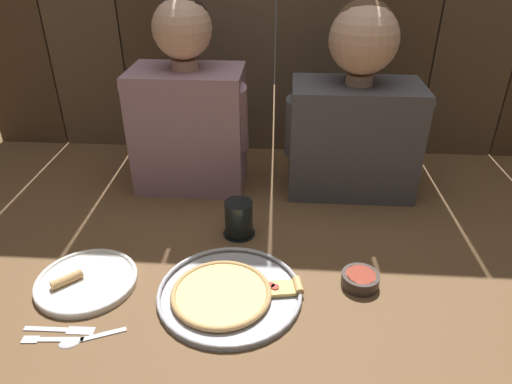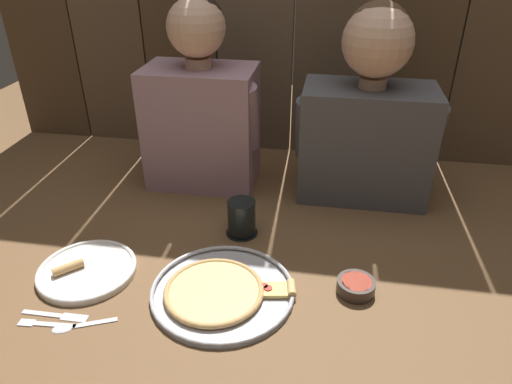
% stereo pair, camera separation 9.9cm
% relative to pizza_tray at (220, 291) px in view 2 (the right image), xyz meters
% --- Properties ---
extents(ground_plane, '(3.20, 3.20, 0.00)m').
position_rel_pizza_tray_xyz_m(ground_plane, '(0.08, 0.09, -0.01)').
color(ground_plane, brown).
extents(pizza_tray, '(0.35, 0.34, 0.03)m').
position_rel_pizza_tray_xyz_m(pizza_tray, '(0.00, 0.00, 0.00)').
color(pizza_tray, '#B2B2B7').
rests_on(pizza_tray, ground).
extents(dinner_plate, '(0.24, 0.24, 0.03)m').
position_rel_pizza_tray_xyz_m(dinner_plate, '(-0.35, 0.02, -0.00)').
color(dinner_plate, white).
rests_on(dinner_plate, ground).
extents(drinking_glass, '(0.09, 0.09, 0.10)m').
position_rel_pizza_tray_xyz_m(drinking_glass, '(0.00, 0.26, 0.04)').
color(drinking_glass, black).
rests_on(drinking_glass, ground).
extents(dipping_bowl, '(0.09, 0.09, 0.03)m').
position_rel_pizza_tray_xyz_m(dipping_bowl, '(0.32, 0.06, 0.01)').
color(dipping_bowl, '#3D332D').
rests_on(dipping_bowl, ground).
extents(table_fork, '(0.13, 0.03, 0.01)m').
position_rel_pizza_tray_xyz_m(table_fork, '(-0.36, -0.16, -0.01)').
color(table_fork, silver).
rests_on(table_fork, ground).
extents(table_knife, '(0.16, 0.02, 0.01)m').
position_rel_pizza_tray_xyz_m(table_knife, '(-0.35, -0.13, -0.01)').
color(table_knife, silver).
rests_on(table_knife, ground).
extents(table_spoon, '(0.14, 0.07, 0.01)m').
position_rel_pizza_tray_xyz_m(table_spoon, '(-0.29, -0.16, -0.01)').
color(table_spoon, silver).
rests_on(table_spoon, ground).
extents(diner_left, '(0.38, 0.22, 0.60)m').
position_rel_pizza_tray_xyz_m(diner_left, '(-0.18, 0.55, 0.26)').
color(diner_left, gray).
rests_on(diner_left, ground).
extents(diner_right, '(0.43, 0.22, 0.59)m').
position_rel_pizza_tray_xyz_m(diner_right, '(0.34, 0.55, 0.26)').
color(diner_right, '#4C4C51').
rests_on(diner_right, ground).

